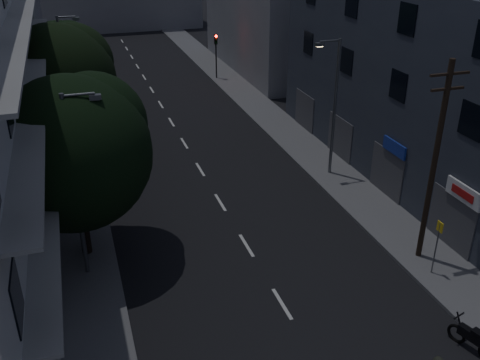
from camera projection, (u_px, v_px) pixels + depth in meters
ground at (183, 141)px, 37.33m from camera, size 160.00×160.00×0.00m
sidewalk_left at (71, 153)px, 35.22m from camera, size 3.00×90.00×0.15m
sidewalk_right at (282, 128)px, 39.38m from camera, size 3.00×90.00×0.15m
lane_markings at (166, 113)px, 42.67m from camera, size 0.15×60.50×0.01m
building_right at (440, 93)px, 28.84m from camera, size 6.19×28.00×11.00m
building_far_right at (262, 3)px, 52.32m from camera, size 6.00×20.00×13.00m
tree_near at (74, 147)px, 22.44m from camera, size 6.70×6.70×8.27m
tree_mid at (58, 78)px, 31.68m from camera, size 6.93×6.93×8.52m
tree_far at (61, 53)px, 42.21m from camera, size 5.48×5.48×6.78m
traffic_signal_far_right at (216, 47)px, 50.23m from camera, size 0.28×0.37×4.10m
traffic_signal_far_left at (72, 53)px, 48.01m from camera, size 0.28×0.37×4.10m
street_lamp_left_near at (77, 179)px, 21.34m from camera, size 1.51×0.25×8.00m
street_lamp_right at (333, 102)px, 30.37m from camera, size 1.51×0.25×8.00m
street_lamp_left_far at (66, 68)px, 37.14m from camera, size 1.51×0.25×8.00m
utility_pole at (435, 161)px, 22.32m from camera, size 1.80×0.24×9.00m
bus_stop_sign at (438, 238)px, 22.43m from camera, size 0.06×0.35×2.52m
motorcycle at (473, 340)px, 18.98m from camera, size 0.83×1.96×1.29m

